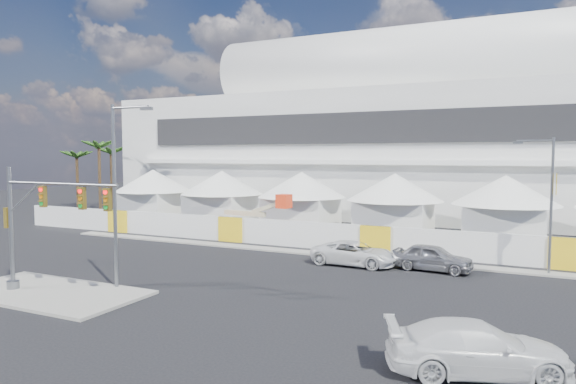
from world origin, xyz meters
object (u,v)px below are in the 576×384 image
at_px(sedan_silver, 432,257).
at_px(streetlight_curb, 548,196).
at_px(traffic_mast, 35,223).
at_px(pickup_near, 477,348).
at_px(streetlight_median, 118,183).
at_px(boom_lift, 240,226).
at_px(lot_car_c, 205,223).
at_px(pickup_curb, 354,253).

xyz_separation_m(sedan_silver, streetlight_curb, (6.18, 1.76, 3.85)).
bearing_deg(traffic_mast, pickup_near, -0.75).
relative_size(streetlight_median, streetlight_curb, 1.18).
bearing_deg(streetlight_median, sedan_silver, 39.77).
relative_size(traffic_mast, boom_lift, 0.96).
bearing_deg(boom_lift, pickup_near, -36.13).
height_order(lot_car_c, traffic_mast, traffic_mast).
xyz_separation_m(pickup_near, lot_car_c, (-26.08, 22.64, -0.18)).
bearing_deg(lot_car_c, streetlight_median, -150.91).
relative_size(pickup_curb, boom_lift, 0.69).
bearing_deg(pickup_near, sedan_silver, -6.62).
bearing_deg(pickup_near, traffic_mast, 67.55).
distance_m(sedan_silver, streetlight_median, 18.65).
distance_m(sedan_silver, streetlight_curb, 7.49).
height_order(sedan_silver, lot_car_c, sedan_silver).
bearing_deg(lot_car_c, traffic_mast, -160.29).
bearing_deg(boom_lift, pickup_curb, -18.60).
height_order(pickup_curb, streetlight_curb, streetlight_curb).
xyz_separation_m(sedan_silver, streetlight_median, (-13.86, -11.54, 4.76)).
bearing_deg(streetlight_curb, boom_lift, 170.96).
distance_m(pickup_curb, traffic_mast, 18.43).
bearing_deg(streetlight_curb, lot_car_c, 167.17).
distance_m(sedan_silver, traffic_mast, 22.17).
xyz_separation_m(traffic_mast, streetlight_curb, (23.01, 15.91, 1.01)).
bearing_deg(streetlight_curb, streetlight_median, -146.43).
distance_m(pickup_curb, pickup_near, 16.37).
relative_size(sedan_silver, streetlight_curb, 0.59).
distance_m(lot_car_c, boom_lift, 6.15).
bearing_deg(lot_car_c, pickup_near, -124.75).
bearing_deg(streetlight_curb, pickup_near, -98.08).
bearing_deg(sedan_silver, pickup_near, -159.64).
distance_m(lot_car_c, streetlight_curb, 29.37).
bearing_deg(sedan_silver, lot_car_c, 74.95).
height_order(pickup_curb, traffic_mast, traffic_mast).
relative_size(traffic_mast, streetlight_curb, 0.94).
height_order(pickup_curb, lot_car_c, pickup_curb).
relative_size(sedan_silver, traffic_mast, 0.63).
height_order(sedan_silver, boom_lift, boom_lift).
bearing_deg(boom_lift, lot_car_c, 160.43).
relative_size(sedan_silver, lot_car_c, 1.05).
xyz_separation_m(sedan_silver, lot_car_c, (-22.20, 8.23, -0.16)).
xyz_separation_m(sedan_silver, pickup_near, (3.88, -14.42, 0.02)).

